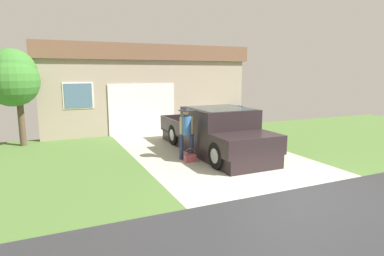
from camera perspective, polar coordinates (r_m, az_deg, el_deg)
The scene contains 7 objects.
ground at distance 7.01m, azimuth 26.57°, elevation -14.88°, with size 29.20×18.60×0.18m.
pickup_truck at distance 11.15m, azimuth 4.59°, elevation -0.93°, with size 2.14×5.59×1.60m.
person_with_hat at distance 10.34m, azimuth -0.99°, elevation -0.01°, with size 0.53×0.53×1.72m.
handbag at distance 10.25m, azimuth -0.37°, elevation -5.24°, with size 0.36×0.21×0.44m.
house_with_garage at distance 18.23m, azimuth -10.25°, elevation 7.32°, with size 10.00×7.11×4.05m.
front_yard_tree at distance 13.71m, azimuth -29.10°, elevation 8.00°, with size 1.91×2.21×3.66m.
wheeled_trash_bin at distance 16.87m, azimuth 7.43°, elevation 2.24°, with size 0.60×0.72×1.09m.
Camera 1 is at (-5.08, -5.78, 2.80)m, focal length 30.17 mm.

